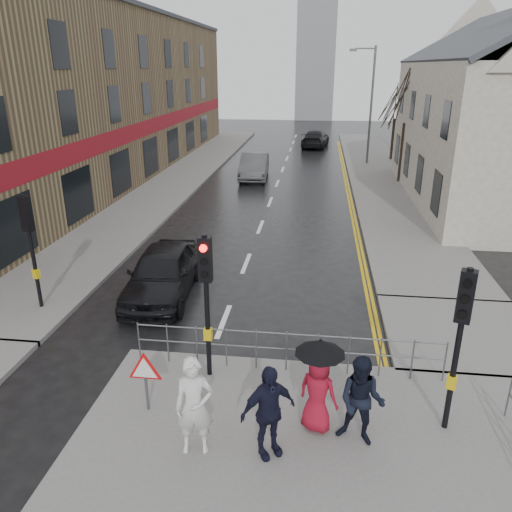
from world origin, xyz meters
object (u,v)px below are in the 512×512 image
(pedestrian_with_umbrella, at_px, (318,380))
(car_mid, at_px, (254,166))
(pedestrian_d, at_px, (268,412))
(car_parked, at_px, (162,273))
(pedestrian_a, at_px, (194,406))
(pedestrian_b, at_px, (361,401))

(pedestrian_with_umbrella, relative_size, car_mid, 0.41)
(pedestrian_d, height_order, car_parked, pedestrian_d)
(pedestrian_a, relative_size, car_mid, 0.40)
(pedestrian_a, distance_m, pedestrian_b, 3.07)
(pedestrian_d, xyz_separation_m, car_parked, (-4.00, 6.59, -0.27))
(car_mid, bearing_deg, pedestrian_a, -88.04)
(pedestrian_d, bearing_deg, car_mid, 64.20)
(car_mid, bearing_deg, pedestrian_d, -84.96)
(pedestrian_d, bearing_deg, pedestrian_with_umbrella, 8.81)
(pedestrian_b, xyz_separation_m, pedestrian_with_umbrella, (-0.80, 0.28, 0.20))
(pedestrian_a, distance_m, pedestrian_with_umbrella, 2.38)
(pedestrian_a, xyz_separation_m, pedestrian_b, (3.00, 0.61, -0.07))
(car_parked, bearing_deg, pedestrian_d, -62.08)
(pedestrian_b, height_order, car_mid, pedestrian_b)
(pedestrian_a, bearing_deg, car_parked, 101.36)
(pedestrian_b, bearing_deg, pedestrian_d, -145.52)
(pedestrian_with_umbrella, bearing_deg, pedestrian_b, -19.20)
(pedestrian_a, distance_m, pedestrian_d, 1.33)
(pedestrian_d, distance_m, car_parked, 7.71)
(pedestrian_with_umbrella, height_order, car_parked, pedestrian_with_umbrella)
(pedestrian_with_umbrella, xyz_separation_m, car_parked, (-4.88, 5.78, -0.45))
(pedestrian_b, xyz_separation_m, pedestrian_d, (-1.68, -0.53, 0.02))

